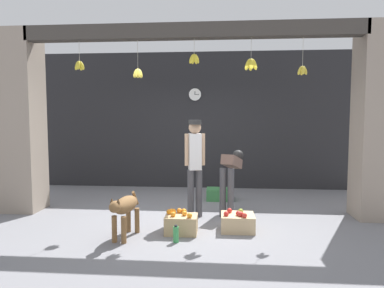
% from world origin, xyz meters
% --- Properties ---
extents(ground_plane, '(60.00, 60.00, 0.00)m').
position_xyz_m(ground_plane, '(0.00, 0.00, 0.00)').
color(ground_plane, slate).
extents(shop_back_wall, '(7.44, 0.12, 3.19)m').
position_xyz_m(shop_back_wall, '(0.00, 2.56, 1.59)').
color(shop_back_wall, '#232326').
rests_on(shop_back_wall, ground_plane).
extents(shop_pillar_left, '(0.70, 0.60, 3.19)m').
position_xyz_m(shop_pillar_left, '(-3.07, 0.30, 1.59)').
color(shop_pillar_left, gray).
rests_on(shop_pillar_left, ground_plane).
extents(shop_pillar_right, '(0.70, 0.60, 3.19)m').
position_xyz_m(shop_pillar_right, '(3.07, 0.30, 1.59)').
color(shop_pillar_right, gray).
rests_on(shop_pillar_right, ground_plane).
extents(storefront_awning, '(5.54, 0.27, 0.87)m').
position_xyz_m(storefront_awning, '(-0.00, 0.12, 3.04)').
color(storefront_awning, '#3D3833').
extents(dog, '(0.32, 0.83, 0.63)m').
position_xyz_m(dog, '(-0.82, -0.98, 0.42)').
color(dog, brown).
rests_on(dog, ground_plane).
extents(shopkeeper, '(0.34, 0.28, 1.63)m').
position_xyz_m(shopkeeper, '(0.07, 0.12, 0.96)').
color(shopkeeper, '#424247').
rests_on(shopkeeper, ground_plane).
extents(worker_stooping, '(0.44, 0.80, 1.07)m').
position_xyz_m(worker_stooping, '(0.68, 0.38, 0.72)').
color(worker_stooping, '#424247').
rests_on(worker_stooping, ground_plane).
extents(fruit_crate_oranges, '(0.46, 0.35, 0.33)m').
position_xyz_m(fruit_crate_oranges, '(-0.07, -0.72, 0.15)').
color(fruit_crate_oranges, tan).
rests_on(fruit_crate_oranges, ground_plane).
extents(fruit_crate_apples, '(0.49, 0.43, 0.31)m').
position_xyz_m(fruit_crate_apples, '(0.75, -0.53, 0.13)').
color(fruit_crate_apples, tan).
rests_on(fruit_crate_apples, ground_plane).
extents(produce_box_green, '(0.55, 0.34, 0.24)m').
position_xyz_m(produce_box_green, '(0.50, 1.31, 0.12)').
color(produce_box_green, '#387A42').
rests_on(produce_box_green, ground_plane).
extents(water_bottle, '(0.08, 0.08, 0.24)m').
position_xyz_m(water_bottle, '(-0.10, -1.08, 0.11)').
color(water_bottle, '#38934C').
rests_on(water_bottle, ground_plane).
extents(wall_clock, '(0.30, 0.03, 0.30)m').
position_xyz_m(wall_clock, '(-0.10, 2.48, 2.20)').
color(wall_clock, black).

